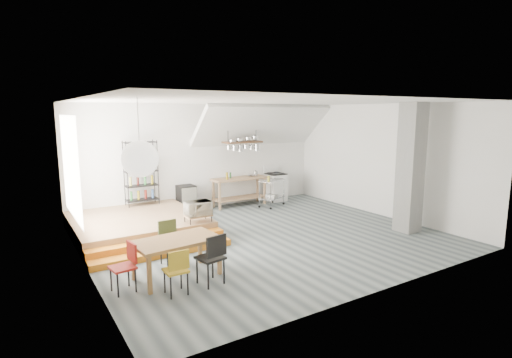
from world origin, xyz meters
TOP-DOWN VIEW (x-y plane):
  - floor at (0.00, 0.00)m, footprint 8.00×8.00m
  - wall_back at (0.00, 3.50)m, footprint 8.00×0.04m
  - wall_left at (-4.00, 0.00)m, footprint 0.04×7.00m
  - wall_right at (4.00, 0.00)m, footprint 0.04×7.00m
  - ceiling at (0.00, 0.00)m, footprint 8.00×7.00m
  - slope_ceiling at (1.80, 2.90)m, footprint 4.40×1.44m
  - window_pane at (-3.98, 1.50)m, footprint 0.02×2.50m
  - platform at (-2.50, 2.00)m, footprint 3.00×3.00m
  - step_lower at (-2.50, 0.05)m, footprint 3.00×0.35m
  - step_upper at (-2.50, 0.40)m, footprint 3.00×0.35m
  - concrete_column at (3.30, -1.50)m, footprint 0.50×0.50m
  - kitchen_counter at (1.10, 3.15)m, footprint 1.80×0.60m
  - stove at (2.50, 3.16)m, footprint 0.60×0.60m
  - pot_rack at (1.13, 2.92)m, footprint 1.20×0.50m
  - wire_shelving at (-2.00, 3.20)m, footprint 0.88×0.38m
  - microwave_shelf at (-1.40, 0.75)m, footprint 0.60×0.40m
  - paper_lantern at (-3.26, -1.21)m, footprint 0.60×0.60m
  - dining_table at (-2.66, -1.15)m, footprint 1.58×0.99m
  - chair_mustard at (-2.93, -1.85)m, footprint 0.36×0.36m
  - chair_black at (-2.26, -1.80)m, footprint 0.48×0.48m
  - chair_olive at (-2.54, -0.45)m, footprint 0.42×0.42m
  - chair_red at (-3.58, -1.23)m, footprint 0.42×0.42m
  - rolling_cart at (1.92, 2.53)m, footprint 0.97×0.78m
  - mini_fridge at (-0.69, 3.20)m, footprint 0.48×0.48m
  - microwave at (-1.40, 0.75)m, footprint 0.60×0.41m
  - bowl at (1.49, 3.10)m, footprint 0.26×0.26m

SIDE VIEW (x-z plane):
  - floor at x=0.00m, z-range 0.00..0.00m
  - step_lower at x=-2.50m, z-range 0.00..0.13m
  - step_upper at x=-2.50m, z-range 0.00..0.27m
  - platform at x=-2.50m, z-range 0.00..0.40m
  - mini_fridge at x=-0.69m, z-range 0.00..0.82m
  - chair_mustard at x=-2.93m, z-range 0.08..0.86m
  - stove at x=2.50m, z-range -0.11..1.07m
  - chair_red at x=-3.58m, z-range 0.08..0.90m
  - chair_olive at x=-2.54m, z-range 0.08..0.95m
  - chair_black at x=-2.26m, z-range 0.09..1.00m
  - microwave_shelf at x=-1.40m, z-range 0.46..0.63m
  - rolling_cart at x=1.92m, z-range 0.13..0.98m
  - kitchen_counter at x=1.10m, z-range 0.17..1.08m
  - dining_table at x=-2.66m, z-range 0.28..0.99m
  - microwave at x=-1.40m, z-range 0.56..0.89m
  - bowl at x=1.49m, z-range 0.91..0.96m
  - wire_shelving at x=-2.00m, z-range 0.43..2.23m
  - wall_back at x=0.00m, z-range 0.00..3.20m
  - wall_left at x=-4.00m, z-range 0.00..3.20m
  - wall_right at x=4.00m, z-range 0.00..3.20m
  - concrete_column at x=3.30m, z-range 0.00..3.20m
  - window_pane at x=-3.98m, z-range 0.70..2.90m
  - pot_rack at x=1.13m, z-range 1.26..2.69m
  - paper_lantern at x=-3.26m, z-range 1.90..2.50m
  - slope_ceiling at x=1.80m, z-range 1.89..3.21m
  - ceiling at x=0.00m, z-range 3.19..3.21m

